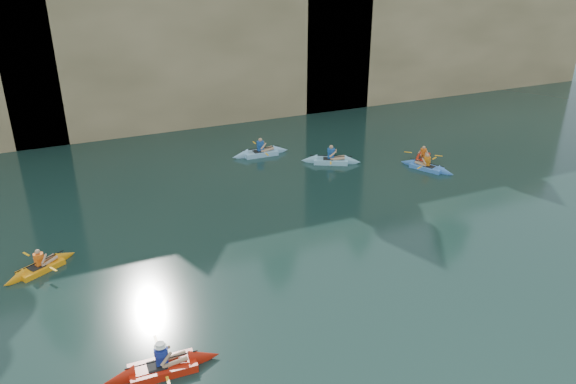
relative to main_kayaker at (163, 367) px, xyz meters
name	(u,v)px	position (x,y,z in m)	size (l,w,h in m)	color
ground	(337,311)	(6.00, 0.55, -0.17)	(160.00, 160.00, 0.00)	black
cliff	(148,20)	(6.00, 30.55, 5.83)	(70.00, 16.00, 12.00)	tan
cliff_slab_center	(202,37)	(8.00, 23.15, 5.53)	(24.00, 2.40, 11.40)	tan
cliff_slab_east	(451,31)	(28.00, 23.15, 4.75)	(26.00, 2.40, 9.84)	tan
sea_cave_center	(116,111)	(2.00, 22.50, 1.43)	(3.50, 1.00, 3.20)	black
sea_cave_east	(316,80)	(16.00, 22.50, 2.08)	(5.00, 1.00, 4.50)	black
main_kayaker	(163,367)	(0.00, 0.00, 0.00)	(3.42, 2.32, 1.27)	red
kayaker_orange	(41,267)	(-3.07, 7.31, -0.03)	(2.90, 2.06, 1.12)	orange
kayaker_ltblue_near	(331,160)	(12.18, 12.81, -0.01)	(3.32, 2.31, 1.32)	#81B9D7
kayaker_red_far	(423,158)	(17.17, 11.12, -0.04)	(2.44, 2.55, 1.06)	red
kayaker_ltblue_mid	(261,153)	(9.01, 15.54, -0.01)	(3.44, 2.56, 1.31)	#88BBE5
kayaker_blue_east	(427,167)	(16.52, 9.88, -0.03)	(2.05, 3.10, 1.11)	#3F7AD6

